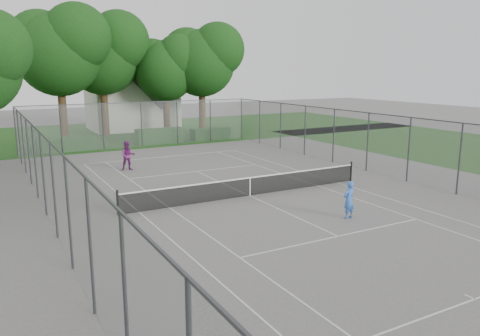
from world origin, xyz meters
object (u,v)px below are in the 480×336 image
house (131,88)px  girl_player (349,200)px  woman_player (128,156)px  tennis_net (250,186)px

house → girl_player: bearing=-91.5°
house → woman_player: (-6.15, -19.94, -3.26)m
tennis_net → girl_player: (1.80, -4.93, 0.27)m
house → girl_player: house is taller
woman_player → girl_player: bearing=-60.6°
girl_player → woman_player: (-5.25, 13.68, 0.11)m
tennis_net → girl_player: size_ratio=8.21×
house → girl_player: (-0.89, -33.62, -3.37)m
house → woman_player: 21.12m
house → girl_player: size_ratio=6.58×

